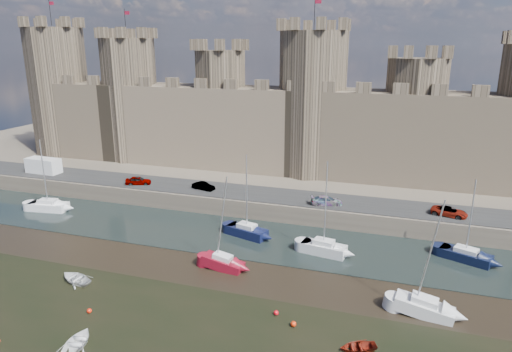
# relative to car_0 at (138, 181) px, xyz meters

# --- Properties ---
(water_channel) EXTENTS (160.00, 12.00, 0.08)m
(water_channel) POSITION_rel_car_0_xyz_m (21.76, -8.62, -3.12)
(water_channel) COLOR black
(water_channel) RESTS_ON ground
(quay) EXTENTS (160.00, 60.00, 2.50)m
(quay) POSITION_rel_car_0_xyz_m (21.76, 27.38, -1.91)
(quay) COLOR #4C443A
(quay) RESTS_ON ground
(road) EXTENTS (160.00, 7.00, 0.10)m
(road) POSITION_rel_car_0_xyz_m (21.76, 1.38, -0.61)
(road) COLOR black
(road) RESTS_ON quay
(castle) EXTENTS (108.50, 11.00, 29.00)m
(castle) POSITION_rel_car_0_xyz_m (21.13, 15.38, 8.51)
(castle) COLOR #42382B
(castle) RESTS_ON quay
(car_0) EXTENTS (4.17, 2.77, 1.32)m
(car_0) POSITION_rel_car_0_xyz_m (0.00, 0.00, 0.00)
(car_0) COLOR gray
(car_0) RESTS_ON quay
(car_1) EXTENTS (3.75, 1.99, 1.18)m
(car_1) POSITION_rel_car_0_xyz_m (10.69, 0.66, -0.07)
(car_1) COLOR gray
(car_1) RESTS_ON quay
(car_2) EXTENTS (4.51, 2.81, 1.22)m
(car_2) POSITION_rel_car_0_xyz_m (29.30, -0.29, -0.05)
(car_2) COLOR gray
(car_2) RESTS_ON quay
(car_3) EXTENTS (4.73, 3.01, 1.22)m
(car_3) POSITION_rel_car_0_xyz_m (44.79, 0.28, -0.05)
(car_3) COLOR gray
(car_3) RESTS_ON quay
(van) EXTENTS (6.00, 2.63, 2.57)m
(van) POSITION_rel_car_0_xyz_m (-18.76, 0.88, 0.63)
(van) COLOR silver
(van) RESTS_ON quay
(sailboat_0) EXTENTS (5.89, 2.94, 10.56)m
(sailboat_0) POSITION_rel_car_0_xyz_m (-10.07, -8.34, -2.34)
(sailboat_0) COLOR white
(sailboat_0) RESTS_ON ground
(sailboat_1) EXTENTS (5.66, 3.46, 10.62)m
(sailboat_1) POSITION_rel_car_0_xyz_m (20.63, -8.27, -2.33)
(sailboat_1) COLOR black
(sailboat_1) RESTS_ON ground
(sailboat_2) EXTENTS (5.38, 2.78, 11.07)m
(sailboat_2) POSITION_rel_car_0_xyz_m (30.73, -10.30, -2.30)
(sailboat_2) COLOR silver
(sailboat_2) RESTS_ON ground
(sailboat_3) EXTENTS (5.81, 4.01, 9.49)m
(sailboat_3) POSITION_rel_car_0_xyz_m (46.20, -7.05, -2.41)
(sailboat_3) COLOR black
(sailboat_3) RESTS_ON ground
(sailboat_4) EXTENTS (4.67, 2.19, 10.56)m
(sailboat_4) POSITION_rel_car_0_xyz_m (20.93, -17.16, -2.39)
(sailboat_4) COLOR maroon
(sailboat_4) RESTS_ON ground
(sailboat_5) EXTENTS (5.33, 2.58, 11.09)m
(sailboat_5) POSITION_rel_car_0_xyz_m (41.41, -19.76, -2.37)
(sailboat_5) COLOR silver
(sailboat_5) RESTS_ON ground
(dinghy_2) EXTENTS (2.96, 3.78, 0.71)m
(dinghy_2) POSITION_rel_car_0_xyz_m (14.70, -33.11, -2.80)
(dinghy_2) COLOR white
(dinghy_2) RESTS_ON ground
(dinghy_3) EXTENTS (1.37, 1.19, 0.71)m
(dinghy_3) POSITION_rel_car_0_xyz_m (7.89, -24.76, -2.80)
(dinghy_3) COLOR silver
(dinghy_3) RESTS_ON ground
(dinghy_4) EXTENTS (3.52, 3.07, 0.61)m
(dinghy_4) POSITION_rel_car_0_xyz_m (36.31, -26.69, -2.86)
(dinghy_4) COLOR maroon
(dinghy_4) RESTS_ON ground
(dinghy_6) EXTENTS (3.82, 3.04, 0.71)m
(dinghy_6) POSITION_rel_car_0_xyz_m (7.73, -24.54, -2.81)
(dinghy_6) COLOR silver
(dinghy_6) RESTS_ON ground
(buoy_0) EXTENTS (0.44, 0.44, 0.44)m
(buoy_0) POSITION_rel_car_0_xyz_m (12.57, -28.81, -2.94)
(buoy_0) COLOR #FF240B
(buoy_0) RESTS_ON ground
(buoy_1) EXTENTS (0.45, 0.45, 0.45)m
(buoy_1) POSITION_rel_car_0_xyz_m (28.81, -23.92, -2.93)
(buoy_1) COLOR #FA0B15
(buoy_1) RESTS_ON ground
(buoy_3) EXTENTS (0.50, 0.50, 0.50)m
(buoy_3) POSITION_rel_car_0_xyz_m (30.68, -25.13, -2.91)
(buoy_3) COLOR red
(buoy_3) RESTS_ON ground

